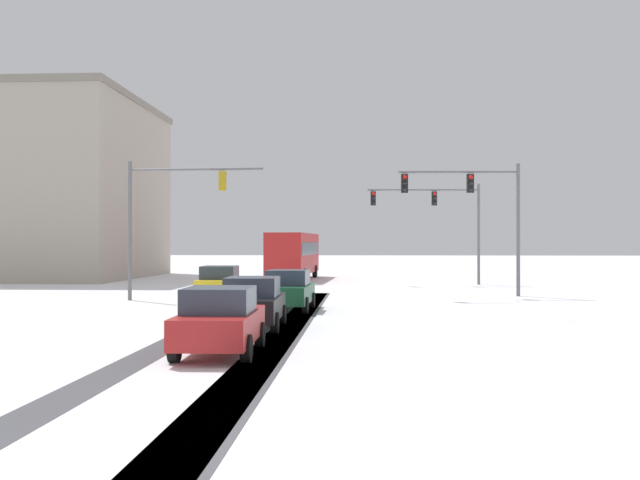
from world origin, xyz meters
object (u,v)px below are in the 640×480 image
(traffic_signal_far_right, at_px, (439,212))
(traffic_signal_near_left, at_px, (167,205))
(car_black_third, at_px, (253,303))
(traffic_signal_near_right, at_px, (477,202))
(car_yellow_cab_lead, at_px, (220,283))
(bus_oncoming, at_px, (294,252))
(car_dark_green_second, at_px, (288,290))
(car_red_fourth, at_px, (220,320))

(traffic_signal_far_right, height_order, traffic_signal_near_left, same)
(traffic_signal_far_right, bearing_deg, car_black_third, -108.65)
(traffic_signal_near_right, relative_size, car_yellow_cab_lead, 1.57)
(car_yellow_cab_lead, xyz_separation_m, car_black_third, (3.19, -10.92, 0.00))
(traffic_signal_near_right, bearing_deg, car_black_third, -124.63)
(traffic_signal_far_right, bearing_deg, bus_oncoming, 149.32)
(traffic_signal_near_left, xyz_separation_m, car_yellow_cab_lead, (2.50, -0.00, -3.63))
(car_yellow_cab_lead, bearing_deg, car_dark_green_second, -52.35)
(bus_oncoming, bearing_deg, car_dark_green_second, -85.11)
(traffic_signal_far_right, xyz_separation_m, car_dark_green_second, (-7.88, -18.61, -3.88))
(traffic_signal_near_right, xyz_separation_m, car_black_third, (-8.90, -12.88, -3.82))
(traffic_signal_near_left, relative_size, bus_oncoming, 0.59)
(traffic_signal_near_left, height_order, traffic_signal_near_right, same)
(traffic_signal_far_right, bearing_deg, traffic_signal_near_left, -135.41)
(traffic_signal_near_right, bearing_deg, car_yellow_cab_lead, -170.79)
(traffic_signal_near_right, height_order, car_yellow_cab_lead, traffic_signal_near_right)
(traffic_signal_near_left, bearing_deg, car_yellow_cab_lead, -0.00)
(traffic_signal_near_left, height_order, car_red_fourth, traffic_signal_near_left)
(traffic_signal_far_right, relative_size, car_red_fourth, 1.75)
(car_black_third, distance_m, bus_oncoming, 30.76)
(car_yellow_cab_lead, relative_size, car_dark_green_second, 1.00)
(car_red_fourth, bearing_deg, car_dark_green_second, 87.54)
(traffic_signal_near_left, bearing_deg, car_black_third, -62.49)
(traffic_signal_far_right, distance_m, traffic_signal_near_left, 19.73)
(car_yellow_cab_lead, distance_m, car_black_third, 11.38)
(car_dark_green_second, bearing_deg, traffic_signal_near_right, 38.62)
(traffic_signal_far_right, height_order, car_yellow_cab_lead, traffic_signal_far_right)
(car_black_third, bearing_deg, traffic_signal_near_left, 117.51)
(traffic_signal_near_right, xyz_separation_m, car_red_fourth, (-8.90, -18.14, -3.82))
(car_black_third, xyz_separation_m, bus_oncoming, (-1.61, 30.70, 1.18))
(car_red_fourth, xyz_separation_m, bus_oncoming, (-1.61, 35.96, 1.18))
(traffic_signal_far_right, xyz_separation_m, car_black_third, (-8.36, -24.78, -3.88))
(car_dark_green_second, distance_m, car_black_third, 6.18)
(traffic_signal_near_right, bearing_deg, car_red_fourth, -116.13)
(traffic_signal_near_right, height_order, car_dark_green_second, traffic_signal_near_right)
(traffic_signal_near_right, relative_size, car_black_third, 1.57)
(traffic_signal_near_left, xyz_separation_m, car_red_fourth, (5.69, -16.18, -3.63))
(traffic_signal_far_right, height_order, car_red_fourth, traffic_signal_far_right)
(traffic_signal_near_right, distance_m, car_black_third, 16.12)
(car_black_third, bearing_deg, car_dark_green_second, 85.49)
(car_yellow_cab_lead, bearing_deg, traffic_signal_far_right, 50.19)
(car_black_third, bearing_deg, bus_oncoming, 93.01)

